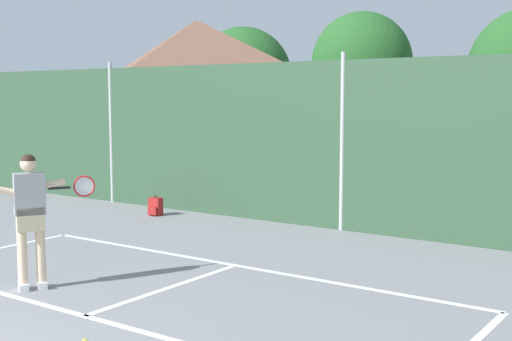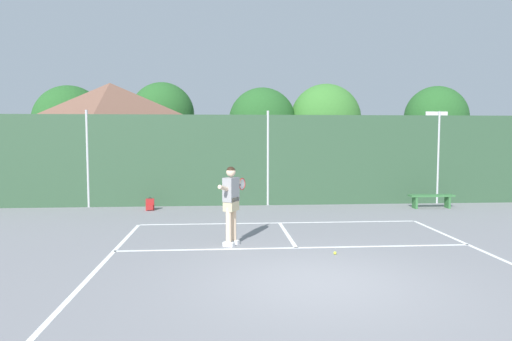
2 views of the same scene
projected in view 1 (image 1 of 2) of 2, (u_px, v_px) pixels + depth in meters
chainlink_fence at (342, 146)px, 13.25m from camera, size 26.09×0.09×3.49m
clubhouse_building at (197, 102)px, 19.49m from camera, size 5.96×4.65×4.82m
tennis_player at (31, 209)px, 9.16m from camera, size 0.69×1.32×1.85m
backpack_red at (155, 207)px, 15.07m from camera, size 0.30×0.26×0.46m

